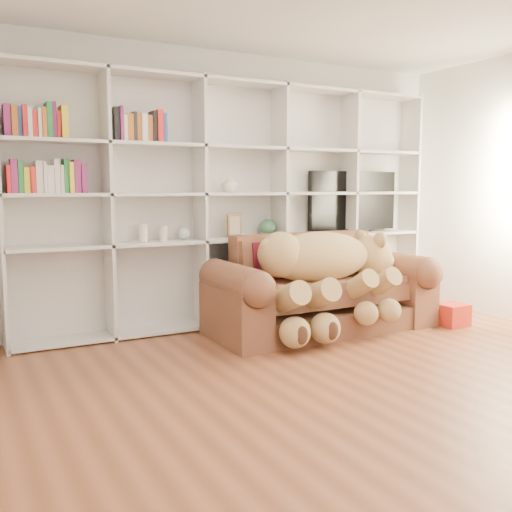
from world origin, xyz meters
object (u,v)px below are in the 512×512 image
teddy_bear (325,267)px  gift_box (452,315)px  sofa (320,294)px  tv (353,202)px

teddy_bear → gift_box: bearing=-10.1°
teddy_bear → sofa: bearing=72.7°
gift_box → tv: 1.64m
sofa → teddy_bear: 0.35m
gift_box → tv: size_ratio=0.24×
sofa → gift_box: size_ratio=7.96×
tv → sofa: bearing=-143.0°
sofa → gift_box: 1.36m
sofa → teddy_bear: size_ratio=1.36×
teddy_bear → tv: size_ratio=1.40×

